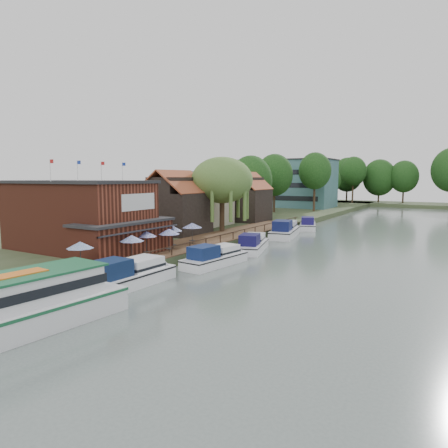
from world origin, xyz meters
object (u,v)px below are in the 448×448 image
Objects in this scene: umbrella_3 at (169,241)px; umbrella_5 at (192,233)px; pub at (91,216)px; cruiser_2 at (252,242)px; cottage_a at (174,202)px; umbrella_4 at (173,237)px; cruiser_1 at (215,255)px; swan at (86,316)px; cruiser_4 at (308,222)px; hotel_block at (284,183)px; cottage_b at (198,198)px; willow at (222,194)px; umbrella_2 at (146,243)px; umbrella_1 at (132,248)px; cruiser_0 at (128,271)px; cottage_c at (246,197)px; umbrella_0 at (81,256)px; cruiser_3 at (285,228)px.

umbrella_5 is at bearing 100.76° from umbrella_3.
cruiser_2 is at bearing 49.06° from pub.
umbrella_4 is (7.36, -9.80, -2.96)m from cottage_a.
cruiser_1 is 16.72m from swan.
pub is 18.48m from swan.
cottage_a is at bearing -136.56° from cruiser_4.
hotel_block is 86.06m from swan.
umbrella_5 is (10.46, -16.41, -2.96)m from cottage_b.
umbrella_4 is 31.50m from cruiser_4.
cottage_a is 0.95× the size of cruiser_1.
willow is 4.39× the size of umbrella_2.
umbrella_1 is 16.08m from cruiser_2.
umbrella_4 is 0.24× the size of cruiser_0.
cruiser_0 is 18.85m from cruiser_2.
pub is 11.99m from cruiser_0.
cottage_c reaches higher than umbrella_0.
umbrella_3 is at bearing 22.60° from pub.
umbrella_3 is (7.49, 3.12, -2.36)m from pub.
cottage_b is 33.62m from umbrella_0.
umbrella_0 reaches higher than cruiser_2.
umbrella_1 is at bearing -78.31° from cottage_c.
cottage_b reaches higher than umbrella_3.
cottage_a is at bearing 119.42° from cruiser_0.
hotel_block reaches higher than cruiser_0.
cruiser_4 is at bearing 84.03° from umbrella_2.
cruiser_1 is at bearing -97.88° from cruiser_3.
umbrella_0 reaches higher than swan.
cruiser_2 is (1.48, 18.80, -0.10)m from cruiser_0.
umbrella_1 reaches higher than cruiser_1.
umbrella_2 is 0.26× the size of cruiser_2.
umbrella_0 is at bearing -89.54° from umbrella_4.
cottage_c reaches higher than umbrella_2.
cruiser_4 is (-1.23, 23.01, -0.02)m from cruiser_2.
cruiser_2 is (12.63, -1.59, -4.15)m from cottage_a.
cruiser_0 is 1.10× the size of cruiser_4.
cruiser_3 is 38.21m from swan.
cruiser_4 is 48.62m from swan.
cruiser_3 reaches higher than swan.
cottage_b is 4.04× the size of umbrella_3.
umbrella_4 is at bearing 118.49° from umbrella_3.
umbrella_1 is at bearing -78.05° from hotel_block.
umbrella_3 reaches higher than cruiser_2.
umbrella_3 is at bearing -127.65° from cruiser_2.
swan is at bearing -62.29° from cottage_a.
pub reaches higher than umbrella_5.
cottage_c is 3.58× the size of umbrella_1.
umbrella_5 is at bearing -57.50° from cottage_b.
hotel_block is (-8.00, 71.00, 2.50)m from pub.
umbrella_4 reaches higher than cruiser_1.
pub is at bearing -152.85° from cruiser_1.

